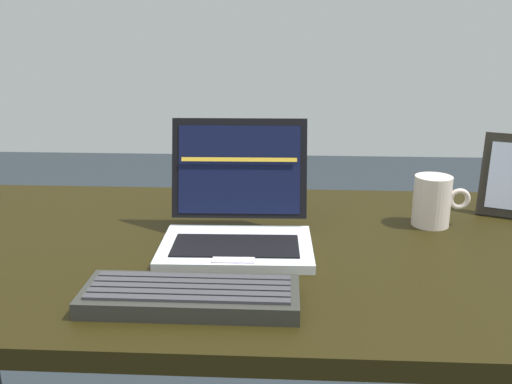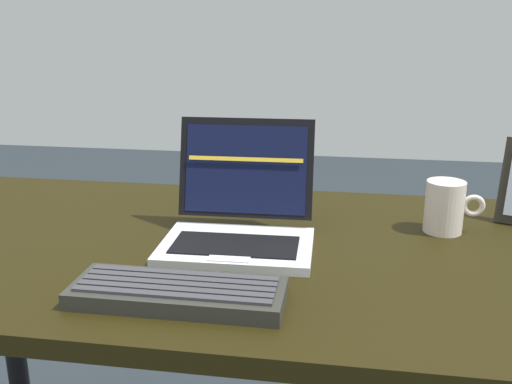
# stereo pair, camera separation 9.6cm
# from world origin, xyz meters

# --- Properties ---
(desk) EXTENTS (1.58, 0.72, 0.76)m
(desk) POSITION_xyz_m (0.00, 0.00, 0.67)
(desk) COLOR black
(desk) RESTS_ON ground
(laptop_front) EXTENTS (0.27, 0.24, 0.21)m
(laptop_front) POSITION_xyz_m (-0.04, -0.00, 0.80)
(laptop_front) COLOR silver
(laptop_front) RESTS_ON desk
(external_keyboard) EXTENTS (0.31, 0.11, 0.03)m
(external_keyboard) POSITION_xyz_m (-0.09, -0.23, 0.77)
(external_keyboard) COLOR #2E2E29
(external_keyboard) RESTS_ON desk
(coffee_mug) EXTENTS (0.11, 0.07, 0.10)m
(coffee_mug) POSITION_xyz_m (0.33, 0.12, 0.81)
(coffee_mug) COLOR beige
(coffee_mug) RESTS_ON desk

